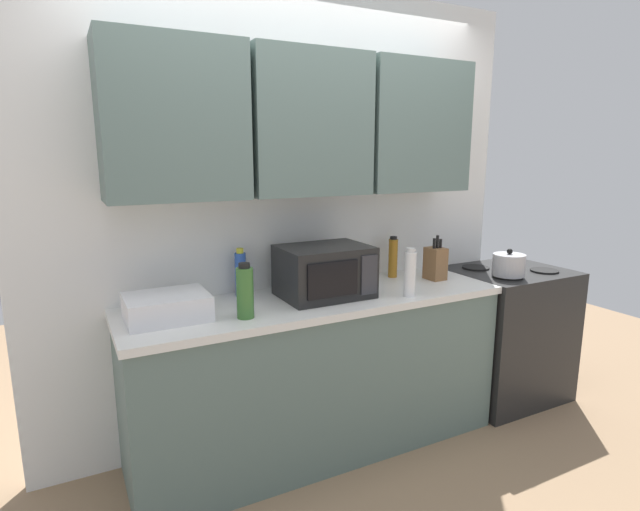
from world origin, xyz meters
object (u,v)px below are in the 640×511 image
dish_rack (167,307)px  stove_range (505,333)px  knife_block (435,263)px  bottle_amber_vinegar (393,257)px  microwave (324,271)px  bottle_white_jar (410,273)px  kettle (509,265)px  bottle_blue_cleaner (241,274)px  bottle_green_oil (245,292)px

dish_rack → stove_range: bearing=-0.5°
knife_block → bottle_amber_vinegar: (-0.20, 0.17, 0.02)m
microwave → bottle_white_jar: 0.47m
dish_rack → knife_block: bearing=0.5°
dish_rack → bottle_white_jar: 1.28m
kettle → bottle_amber_vinegar: bottle_amber_vinegar is taller
microwave → bottle_amber_vinegar: bearing=17.3°
bottle_white_jar → knife_block: bearing=32.0°
knife_block → dish_rack: bearing=-179.5°
kettle → bottle_blue_cleaner: (-1.64, 0.37, 0.05)m
dish_rack → knife_block: knife_block is taller
dish_rack → bottle_green_oil: bottle_green_oil is taller
kettle → bottle_white_jar: bottle_white_jar is taller
dish_rack → knife_block: (1.64, 0.02, 0.04)m
knife_block → bottle_green_oil: bearing=-172.6°
stove_range → dish_rack: dish_rack is taller
stove_range → bottle_green_oil: 2.00m
stove_range → bottle_blue_cleaner: bottle_blue_cleaner is taller
stove_range → kettle: bearing=-140.5°
microwave → kettle: bearing=-7.5°
bottle_blue_cleaner → bottle_white_jar: 0.93m
knife_block → bottle_green_oil: 1.31m
stove_range → kettle: (-0.17, -0.14, 0.53)m
knife_block → bottle_blue_cleaner: 1.21m
bottle_white_jar → kettle: bearing=4.2°
dish_rack → knife_block: size_ratio=1.36×
bottle_blue_cleaner → bottle_white_jar: (0.82, -0.43, 0.00)m
microwave → bottle_blue_cleaner: 0.46m
microwave → bottle_green_oil: (-0.51, -0.16, -0.01)m
dish_rack → bottle_amber_vinegar: bottle_amber_vinegar is taller
stove_range → bottle_green_oil: size_ratio=3.39×
knife_block → bottle_green_oil: (-1.30, -0.17, 0.02)m
kettle → microwave: size_ratio=0.42×
kettle → bottle_blue_cleaner: bottle_blue_cleaner is taller
dish_rack → bottle_blue_cleaner: size_ratio=1.41×
bottle_blue_cleaner → knife_block: bearing=-9.2°
stove_range → microwave: (-1.40, 0.02, 0.59)m
stove_range → bottle_green_oil: bearing=-176.0°
kettle → bottle_amber_vinegar: 0.73m
bottle_blue_cleaner → stove_range: bearing=-7.2°
knife_block → bottle_blue_cleaner: (-1.20, 0.19, 0.02)m
kettle → dish_rack: (-2.08, 0.16, -0.02)m
bottle_amber_vinegar → bottle_white_jar: (-0.18, -0.40, 0.00)m
bottle_white_jar → bottle_green_oil: bearing=175.9°
bottle_amber_vinegar → bottle_blue_cleaner: bearing=178.5°
microwave → bottle_green_oil: bearing=-163.1°
stove_range → bottle_blue_cleaner: 1.92m
stove_range → bottle_amber_vinegar: (-0.82, 0.20, 0.58)m
kettle → microwave: (-1.23, 0.16, 0.06)m
bottle_amber_vinegar → stove_range: bearing=-14.1°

